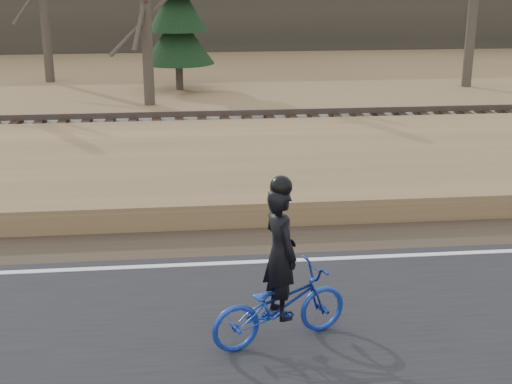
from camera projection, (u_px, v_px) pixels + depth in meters
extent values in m
plane|color=#97714D|center=(453.00, 262.00, 11.12)|extent=(120.00, 120.00, 0.00)
cube|color=silver|center=(449.00, 254.00, 11.29)|extent=(120.00, 0.12, 0.01)
cube|color=#473A2B|center=(427.00, 234.00, 12.25)|extent=(120.00, 1.60, 0.04)
cube|color=#97714D|center=(380.00, 174.00, 15.03)|extent=(120.00, 5.00, 0.44)
cube|color=slate|center=(341.00, 133.00, 18.62)|extent=(120.00, 3.00, 0.45)
cube|color=black|center=(341.00, 122.00, 18.53)|extent=(120.00, 2.40, 0.14)
cube|color=brown|center=(348.00, 122.00, 17.80)|extent=(120.00, 0.07, 0.15)
cube|color=brown|center=(336.00, 111.00, 19.17)|extent=(120.00, 0.07, 0.15)
imported|color=#17349E|center=(280.00, 305.00, 8.57)|extent=(1.88, 1.17, 0.93)
imported|color=black|center=(280.00, 253.00, 8.36)|extent=(0.55, 0.68, 1.60)
sphere|color=black|center=(281.00, 187.00, 8.11)|extent=(0.26, 0.26, 0.26)
cylinder|color=#494135|center=(146.00, 10.00, 22.59)|extent=(0.36, 0.36, 6.06)
cylinder|color=#494135|center=(179.00, 72.00, 26.16)|extent=(0.28, 0.28, 1.27)
cone|color=black|center=(178.00, 38.00, 25.77)|extent=(2.60, 2.60, 1.86)
cone|color=black|center=(177.00, 4.00, 25.42)|extent=(2.15, 2.15, 1.86)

